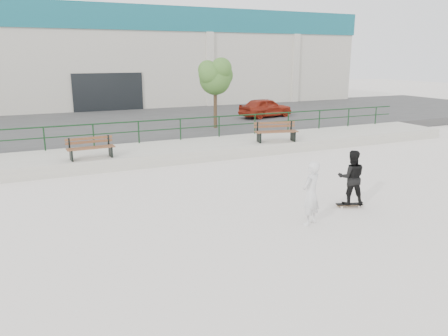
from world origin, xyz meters
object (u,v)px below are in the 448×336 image
tree (215,75)px  skateboard (349,204)px  bench_left (91,148)px  bench_right (276,132)px  standing_skater (351,177)px  seated_skater (311,193)px  red_car (266,108)px

tree → skateboard: size_ratio=4.74×
bench_left → tree: (7.41, 4.91, 2.44)m
bench_right → standing_skater: 7.85m
standing_skater → seated_skater: bearing=47.9°
bench_right → skateboard: (-1.98, -7.59, -0.88)m
tree → standing_skater: (-1.04, -12.47, -2.44)m
standing_skater → seated_skater: same height
skateboard → seated_skater: size_ratio=0.46×
skateboard → bench_left: bearing=148.8°
bench_right → red_car: (3.76, 7.57, 0.17)m
bench_left → skateboard: bearing=-53.3°
bench_left → bench_right: size_ratio=0.88×
tree → skateboard: (-1.04, -12.47, -3.28)m
red_car → bench_right: bearing=143.3°
bench_right → seated_skater: 9.12m
bench_right → seated_skater: (-3.88, -8.26, -0.09)m
standing_skater → seated_skater: size_ratio=0.94×
bench_right → bench_left: bearing=-167.8°
bench_left → bench_right: (8.35, 0.03, 0.05)m
bench_right → seated_skater: bearing=-103.2°
skateboard → standing_skater: bearing=18.7°
seated_skater → bench_right: bearing=-140.2°
bench_right → tree: bearing=112.9°
bench_left → seated_skater: 9.36m
seated_skater → standing_skater: bearing=174.2°
standing_skater → seated_skater: (-1.90, -0.66, -0.05)m
bench_left → red_car: red_car is taller
bench_left → bench_right: bearing=-3.2°
bench_right → skateboard: bench_right is taller
skateboard → red_car: bearing=88.0°
tree → red_car: tree is taller
bench_left → skateboard: bench_left is taller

